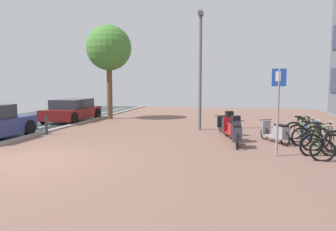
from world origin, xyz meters
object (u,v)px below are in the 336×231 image
at_px(bicycle_rack_03, 311,137).
at_px(scooter_far, 232,128).
at_px(bicycle_rack_01, 321,145).
at_px(scooter_near, 277,133).
at_px(parked_car_far, 72,110).
at_px(bicycle_rack_00, 335,150).
at_px(parking_sign, 278,103).
at_px(scooter_extra, 237,134).
at_px(bicycle_rack_04, 307,133).
at_px(bicycle_rack_02, 323,140).
at_px(street_tree, 109,49).
at_px(bicycle_rack_05, 303,130).
at_px(scooter_mid, 226,123).
at_px(bollard_far, 46,125).
at_px(lamp_post, 200,65).

bearing_deg(bicycle_rack_03, scooter_far, 163.71).
distance_m(bicycle_rack_01, scooter_near, 2.09).
bearing_deg(parked_car_far, scooter_far, -26.00).
distance_m(bicycle_rack_00, parking_sign, 1.96).
xyz_separation_m(bicycle_rack_03, scooter_extra, (-2.44, -0.49, 0.08)).
height_order(bicycle_rack_00, bicycle_rack_04, bicycle_rack_04).
xyz_separation_m(bicycle_rack_04, scooter_extra, (-2.44, -1.21, 0.07)).
distance_m(bicycle_rack_04, scooter_extra, 2.73).
height_order(bicycle_rack_03, parking_sign, parking_sign).
bearing_deg(parked_car_far, bicycle_rack_00, -31.92).
bearing_deg(bicycle_rack_02, street_tree, 144.07).
height_order(bicycle_rack_00, bicycle_rack_03, bicycle_rack_03).
bearing_deg(bicycle_rack_05, scooter_mid, 168.61).
height_order(bicycle_rack_03, scooter_far, scooter_far).
relative_size(parking_sign, street_tree, 0.47).
bearing_deg(bicycle_rack_03, scooter_extra, -168.58).
distance_m(bicycle_rack_04, parked_car_far, 12.24).
height_order(bicycle_rack_05, street_tree, street_tree).
xyz_separation_m(bicycle_rack_02, bicycle_rack_05, (-0.20, 2.15, -0.01)).
height_order(street_tree, bollard_far, street_tree).
relative_size(bicycle_rack_02, bollard_far, 1.75).
bearing_deg(bicycle_rack_00, parking_sign, 164.00).
bearing_deg(scooter_mid, lamp_post, 138.76).
bearing_deg(bicycle_rack_01, scooter_mid, 129.60).
height_order(bicycle_rack_04, scooter_extra, bicycle_rack_04).
height_order(bicycle_rack_00, bollard_far, bicycle_rack_00).
bearing_deg(bollard_far, bicycle_rack_02, -6.28).
distance_m(bicycle_rack_03, scooter_near, 1.12).
relative_size(bicycle_rack_04, bollard_far, 1.72).
relative_size(bicycle_rack_00, bicycle_rack_04, 0.98).
height_order(scooter_mid, parked_car_far, parked_car_far).
bearing_deg(bicycle_rack_05, parking_sign, -112.47).
bearing_deg(bicycle_rack_00, bicycle_rack_01, 103.67).
height_order(bicycle_rack_05, scooter_extra, bicycle_rack_05).
relative_size(bicycle_rack_04, scooter_mid, 0.81).
relative_size(bicycle_rack_04, lamp_post, 0.25).
bearing_deg(parking_sign, bicycle_rack_02, 33.99).
bearing_deg(bicycle_rack_00, bicycle_rack_03, 93.96).
relative_size(bicycle_rack_02, parking_sign, 0.54).
relative_size(bicycle_rack_00, bicycle_rack_01, 1.01).
bearing_deg(scooter_far, lamp_post, 122.46).
xyz_separation_m(bicycle_rack_00, bicycle_rack_01, (-0.17, 0.72, 0.01)).
relative_size(bicycle_rack_01, lamp_post, 0.25).
bearing_deg(bollard_far, bicycle_rack_01, -10.40).
bearing_deg(bicycle_rack_04, bicycle_rack_03, -89.95).
relative_size(bicycle_rack_03, scooter_far, 0.79).
relative_size(bicycle_rack_01, scooter_mid, 0.79).
bearing_deg(bicycle_rack_05, scooter_near, -135.08).
xyz_separation_m(bicycle_rack_02, street_tree, (-9.97, 7.23, 3.75)).
height_order(bicycle_rack_00, bicycle_rack_01, bicycle_rack_01).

